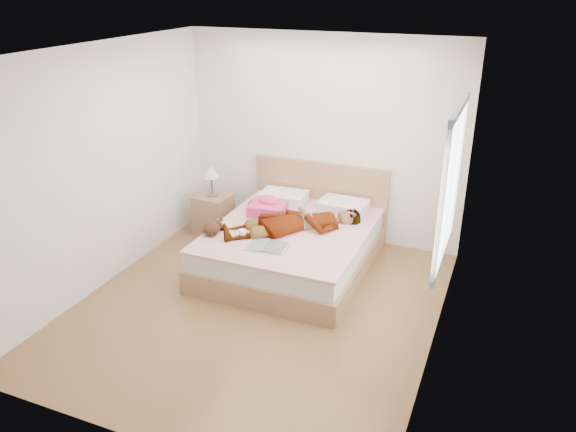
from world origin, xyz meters
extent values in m
plane|color=#4D2E18|center=(0.00, 0.00, 0.00)|extent=(4.00, 4.00, 0.00)
imported|color=silver|center=(0.02, 0.97, 0.63)|extent=(1.73, 1.54, 0.23)
ellipsoid|color=black|center=(-0.55, 1.42, 0.55)|extent=(0.50, 0.58, 0.08)
cube|color=silver|center=(-0.48, 1.37, 0.67)|extent=(0.08, 0.09, 0.05)
plane|color=white|center=(0.00, 0.00, 2.60)|extent=(4.00, 4.00, 0.00)
plane|color=silver|center=(0.00, 2.00, 1.30)|extent=(3.60, 0.00, 3.60)
plane|color=silver|center=(0.00, -2.00, 1.30)|extent=(3.60, 0.00, 3.60)
plane|color=silver|center=(-1.80, 0.00, 1.30)|extent=(0.00, 4.00, 4.00)
plane|color=white|center=(1.80, 0.00, 1.30)|extent=(0.00, 4.00, 4.00)
cube|color=white|center=(1.78, 0.30, 1.50)|extent=(0.02, 1.10, 1.30)
cube|color=silver|center=(1.78, -0.28, 1.50)|extent=(0.04, 0.06, 1.42)
cube|color=silver|center=(1.78, 0.88, 1.50)|extent=(0.04, 0.06, 1.42)
cube|color=silver|center=(1.78, 0.30, 0.82)|extent=(0.04, 1.22, 0.06)
cube|color=silver|center=(1.78, 0.30, 2.18)|extent=(0.04, 1.22, 0.06)
cube|color=silver|center=(1.77, 0.30, 1.50)|extent=(0.03, 0.04, 1.30)
cube|color=olive|center=(0.00, 0.95, 0.13)|extent=(1.78, 2.08, 0.26)
cube|color=silver|center=(0.00, 0.95, 0.37)|extent=(1.70, 2.00, 0.22)
cube|color=white|center=(0.00, 0.95, 0.49)|extent=(1.74, 2.04, 0.03)
cube|color=olive|center=(0.00, 1.96, 0.50)|extent=(1.80, 0.07, 1.00)
cube|color=white|center=(-0.40, 1.67, 0.57)|extent=(0.61, 0.44, 0.13)
cube|color=white|center=(0.40, 1.67, 0.57)|extent=(0.60, 0.43, 0.13)
cube|color=#F34299|center=(-0.41, 1.20, 0.58)|extent=(0.47, 0.39, 0.14)
ellipsoid|color=#FF459F|center=(-0.43, 1.26, 0.67)|extent=(0.30, 0.26, 0.13)
cube|color=white|center=(-0.06, 0.39, 0.52)|extent=(0.47, 0.33, 0.01)
cube|color=white|center=(-0.17, 0.38, 0.53)|extent=(0.25, 0.32, 0.02)
cube|color=#272727|center=(0.06, 0.40, 0.53)|extent=(0.25, 0.32, 0.02)
cylinder|color=white|center=(-0.40, 0.50, 0.56)|extent=(0.10, 0.10, 0.09)
torus|color=silver|center=(-0.36, 0.52, 0.56)|extent=(0.07, 0.03, 0.07)
cylinder|color=black|center=(-0.40, 0.50, 0.60)|extent=(0.09, 0.09, 0.00)
ellipsoid|color=#321E0E|center=(-0.76, 0.44, 0.58)|extent=(0.22, 0.24, 0.15)
ellipsoid|color=beige|center=(-0.77, 0.42, 0.60)|extent=(0.12, 0.13, 0.07)
sphere|color=black|center=(-0.73, 0.54, 0.60)|extent=(0.11, 0.11, 0.11)
sphere|color=#FFA6C8|center=(-0.76, 0.59, 0.62)|extent=(0.04, 0.04, 0.04)
sphere|color=#FDA5BC|center=(-0.68, 0.56, 0.62)|extent=(0.04, 0.04, 0.04)
ellipsoid|color=black|center=(-0.84, 0.41, 0.55)|extent=(0.06, 0.08, 0.03)
ellipsoid|color=black|center=(-0.72, 0.38, 0.55)|extent=(0.06, 0.08, 0.03)
cube|color=brown|center=(-1.32, 1.44, 0.27)|extent=(0.48, 0.43, 0.54)
cylinder|color=#505050|center=(-1.32, 1.44, 0.55)|extent=(0.15, 0.15, 0.02)
cylinder|color=#474747|center=(-1.32, 1.44, 0.69)|extent=(0.03, 0.03, 0.28)
cone|color=silver|center=(-1.32, 1.44, 0.88)|extent=(0.24, 0.24, 0.16)
camera|label=1|loc=(2.22, -4.53, 3.21)|focal=35.00mm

